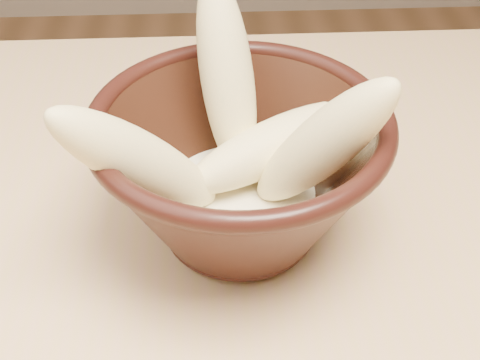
% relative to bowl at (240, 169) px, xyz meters
% --- Properties ---
extents(bowl, '(0.19, 0.19, 0.10)m').
position_rel_bowl_xyz_m(bowl, '(0.00, 0.00, 0.00)').
color(bowl, black).
rests_on(bowl, table).
extents(milk_puddle, '(0.11, 0.11, 0.01)m').
position_rel_bowl_xyz_m(milk_puddle, '(0.00, 0.00, -0.03)').
color(milk_puddle, '#F1E8C2').
rests_on(milk_puddle, bowl).
extents(banana_upright, '(0.06, 0.09, 0.14)m').
position_rel_bowl_xyz_m(banana_upright, '(-0.01, 0.04, 0.04)').
color(banana_upright, '#FADE94').
rests_on(banana_upright, bowl).
extents(banana_left, '(0.12, 0.09, 0.12)m').
position_rel_bowl_xyz_m(banana_left, '(-0.06, -0.03, 0.03)').
color(banana_left, '#FADE94').
rests_on(banana_left, bowl).
extents(banana_right, '(0.11, 0.08, 0.13)m').
position_rel_bowl_xyz_m(banana_right, '(0.05, -0.02, 0.03)').
color(banana_right, '#FADE94').
rests_on(banana_right, bowl).
extents(banana_across, '(0.13, 0.09, 0.05)m').
position_rel_bowl_xyz_m(banana_across, '(0.02, 0.02, 0.01)').
color(banana_across, '#FADE94').
rests_on(banana_across, bowl).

